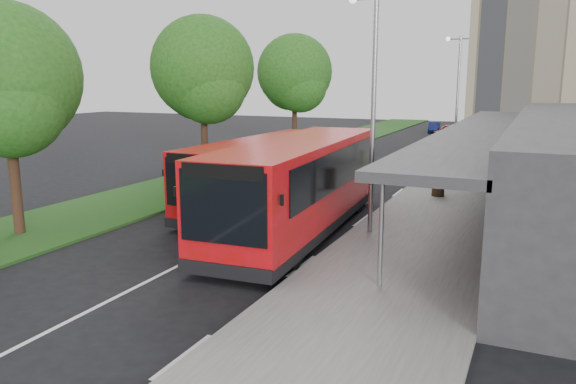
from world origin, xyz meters
The scene contains 16 objects.
ground centered at (0.00, 0.00, 0.00)m, with size 120.00×120.00×0.00m, color black.
pavement centered at (6.00, 20.00, 0.07)m, with size 5.00×80.00×0.15m, color slate.
grass_verge centered at (-7.00, 20.00, 0.05)m, with size 5.00×80.00×0.10m, color #1F4516.
lane_centre_line centered at (0.00, 15.00, 0.01)m, with size 0.12×70.00×0.01m, color silver.
kerb_dashes centered at (3.30, 19.00, 0.01)m, with size 0.12×56.00×0.01m.
tree_near centered at (-7.01, -2.95, 5.13)m, with size 4.95×4.95×7.95m.
tree_mid centered at (-7.01, 9.05, 5.61)m, with size 5.40×5.40×8.68m.
tree_far centered at (-7.01, 21.05, 5.56)m, with size 5.35×5.35×8.60m.
lamp_post_near centered at (4.12, 2.00, 4.72)m, with size 1.44×0.28×8.00m.
lamp_post_far centered at (4.12, 22.00, 4.72)m, with size 1.44×0.28×8.00m.
bus_main centered at (1.77, 1.36, 1.69)m, with size 3.63×11.76×3.29m.
bus_second centered at (-1.19, 4.43, 1.49)m, with size 2.89×10.34×2.91m.
litter_bin centered at (5.30, 9.26, 0.66)m, with size 0.57×0.57×1.02m, color #312314.
bollard centered at (5.23, 17.79, 0.60)m, with size 0.14×0.14×0.90m, color #F3B00C.
car_near centered at (1.60, 37.41, 0.67)m, with size 1.59×3.94×1.34m, color #61100D.
car_far centered at (-0.77, 42.90, 0.54)m, with size 1.15×3.29×1.09m, color navy.
Camera 1 is at (9.39, -16.44, 5.35)m, focal length 35.00 mm.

